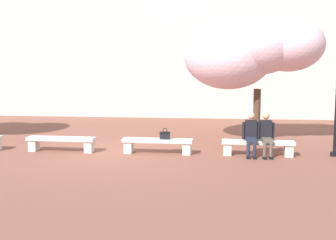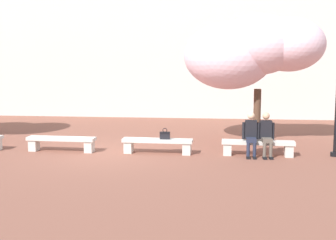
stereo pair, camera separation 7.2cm
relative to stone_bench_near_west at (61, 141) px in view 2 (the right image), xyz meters
name	(u,v)px [view 2 (the right image)]	position (x,y,z in m)	size (l,w,h in m)	color
ground_plane	(109,152)	(1.49, 0.00, -0.31)	(100.00, 100.00, 0.00)	brown
building_facade	(154,41)	(1.49, 10.12, 3.37)	(28.00, 4.00, 7.36)	beige
stone_bench_near_west	(61,141)	(0.00, 0.00, 0.00)	(2.13, 0.50, 0.45)	beige
stone_bench_center	(157,143)	(2.98, 0.00, 0.00)	(2.13, 0.50, 0.45)	beige
stone_bench_near_east	(258,145)	(5.97, 0.00, 0.00)	(2.13, 0.50, 0.45)	beige
person_seated_left	(251,133)	(5.75, -0.05, 0.39)	(0.51, 0.68, 1.29)	black
person_seated_right	(266,133)	(6.19, -0.05, 0.39)	(0.51, 0.70, 1.29)	black
handbag	(165,135)	(3.21, -0.02, 0.27)	(0.30, 0.15, 0.34)	black
cherry_tree_main	(252,50)	(5.88, 2.08, 2.81)	(4.61, 2.97, 4.29)	#513828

